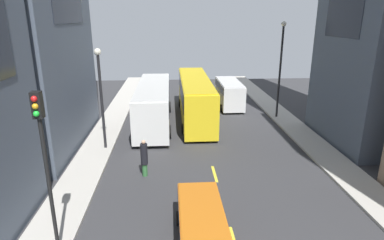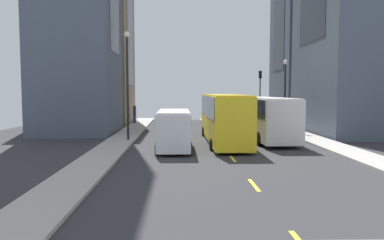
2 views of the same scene
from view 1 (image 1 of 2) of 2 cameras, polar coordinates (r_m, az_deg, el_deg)
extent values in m
plane|color=#333335|center=(27.38, 1.47, -0.82)|extent=(41.24, 41.24, 0.00)
cube|color=#B2ADA3|center=(27.73, -14.21, -0.98)|extent=(2.19, 44.00, 0.15)
cube|color=#B2ADA3|center=(29.01, 16.45, -0.34)|extent=(2.19, 44.00, 0.15)
cube|color=yellow|center=(19.11, 3.95, -9.35)|extent=(0.16, 2.00, 0.01)
cube|color=yellow|center=(24.57, 2.11, -3.02)|extent=(0.16, 2.00, 0.01)
cube|color=yellow|center=(30.23, 0.96, 0.98)|extent=(0.16, 2.00, 0.01)
cube|color=yellow|center=(36.00, 0.17, 3.71)|extent=(0.16, 2.00, 0.01)
cube|color=yellow|center=(41.84, -0.40, 5.68)|extent=(0.16, 2.00, 0.01)
cube|color=yellow|center=(47.72, -0.83, 7.17)|extent=(0.16, 2.00, 0.01)
cube|color=silver|center=(27.26, -6.71, 2.87)|extent=(2.55, 11.33, 3.00)
cube|color=black|center=(27.06, -6.77, 4.61)|extent=(2.60, 10.43, 1.20)
cube|color=beige|center=(26.92, -6.83, 6.04)|extent=(2.45, 10.88, 0.08)
cylinder|color=black|center=(31.06, -8.49, 2.19)|extent=(0.46, 1.00, 1.00)
cylinder|color=black|center=(30.95, -4.16, 2.29)|extent=(0.46, 1.00, 1.00)
cylinder|color=black|center=(24.38, -9.73, -2.20)|extent=(0.46, 1.00, 1.00)
cylinder|color=black|center=(24.24, -4.21, -2.10)|extent=(0.46, 1.00, 1.00)
cube|color=yellow|center=(28.70, 0.55, 3.91)|extent=(2.45, 12.67, 3.30)
cube|color=black|center=(28.51, 0.55, 5.59)|extent=(2.50, 11.66, 1.48)
cube|color=gold|center=(28.35, 0.56, 7.23)|extent=(2.35, 12.16, 0.08)
cylinder|color=black|center=(32.81, -1.94, 2.99)|extent=(0.44, 0.76, 0.76)
cylinder|color=black|center=(32.95, 1.98, 3.06)|extent=(0.44, 0.76, 0.76)
cylinder|color=black|center=(25.29, -1.34, -1.50)|extent=(0.44, 0.76, 0.76)
cylinder|color=black|center=(25.48, 3.73, -1.39)|extent=(0.44, 0.76, 0.76)
cube|color=white|center=(32.82, 6.50, 4.63)|extent=(2.05, 5.97, 2.30)
cube|color=black|center=(32.66, 6.55, 5.92)|extent=(2.09, 5.50, 0.69)
cube|color=silver|center=(32.57, 6.58, 6.67)|extent=(1.97, 5.74, 0.08)
cylinder|color=black|center=(34.68, 4.38, 3.72)|extent=(0.37, 0.72, 0.72)
cylinder|color=black|center=(34.99, 7.44, 3.75)|extent=(0.37, 0.72, 0.72)
cylinder|color=black|center=(31.13, 5.32, 2.08)|extent=(0.37, 0.72, 0.72)
cylinder|color=black|center=(31.48, 8.72, 2.13)|extent=(0.37, 0.72, 0.72)
cube|color=orange|center=(13.42, 1.65, -17.94)|extent=(1.73, 4.32, 1.37)
cube|color=black|center=(13.22, 1.66, -16.72)|extent=(1.77, 3.98, 0.58)
cube|color=#BE6115|center=(13.01, 1.68, -15.34)|extent=(1.66, 4.15, 0.08)
cylinder|color=black|center=(14.79, -2.09, -16.77)|extent=(0.31, 0.62, 0.62)
cylinder|color=black|center=(14.90, 4.31, -16.51)|extent=(0.31, 0.62, 0.62)
cylinder|color=#336B38|center=(18.91, -8.24, -8.59)|extent=(0.30, 0.30, 0.73)
cylinder|color=black|center=(18.50, -8.37, -5.89)|extent=(0.40, 0.40, 1.21)
sphere|color=tan|center=(18.23, -8.47, -3.83)|extent=(0.23, 0.23, 0.23)
cylinder|color=black|center=(13.00, -23.60, -10.84)|extent=(0.14, 0.14, 5.27)
cube|color=black|center=(11.93, -25.40, 2.39)|extent=(0.32, 0.32, 0.90)
sphere|color=red|center=(11.71, -25.86, 3.35)|extent=(0.20, 0.20, 0.20)
sphere|color=orange|center=(11.77, -25.69, 2.16)|extent=(0.20, 0.20, 0.20)
sphere|color=green|center=(11.83, -25.53, 0.99)|extent=(0.20, 0.20, 0.20)
cylinder|color=black|center=(22.14, -15.45, 2.88)|extent=(0.18, 0.18, 6.23)
sphere|color=silver|center=(21.58, -16.17, 11.37)|extent=(0.44, 0.44, 0.44)
cylinder|color=black|center=(29.22, 15.08, 7.90)|extent=(0.18, 0.18, 7.75)
sphere|color=silver|center=(28.85, 15.74, 15.85)|extent=(0.44, 0.44, 0.44)
camera|label=2|loc=(56.13, 1.88, 12.65)|focal=34.77mm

